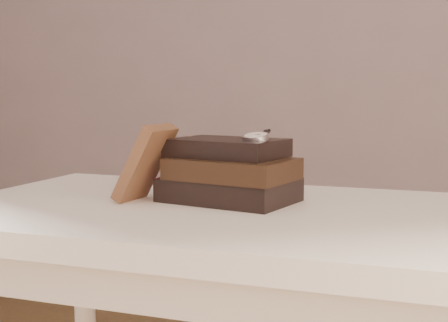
% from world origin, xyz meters
% --- Properties ---
extents(table, '(1.00, 0.60, 0.75)m').
position_xyz_m(table, '(0.00, 0.35, 0.66)').
color(table, white).
rests_on(table, ground).
extents(book_stack, '(0.26, 0.20, 0.12)m').
position_xyz_m(book_stack, '(-0.01, 0.40, 0.80)').
color(book_stack, black).
rests_on(book_stack, table).
extents(journal, '(0.10, 0.10, 0.14)m').
position_xyz_m(journal, '(-0.15, 0.35, 0.82)').
color(journal, '#482B1B').
rests_on(journal, table).
extents(pocket_watch, '(0.06, 0.15, 0.02)m').
position_xyz_m(pocket_watch, '(0.05, 0.38, 0.87)').
color(pocket_watch, silver).
rests_on(pocket_watch, book_stack).
extents(eyeglasses, '(0.12, 0.13, 0.05)m').
position_xyz_m(eyeglasses, '(-0.07, 0.50, 0.82)').
color(eyeglasses, silver).
rests_on(eyeglasses, book_stack).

